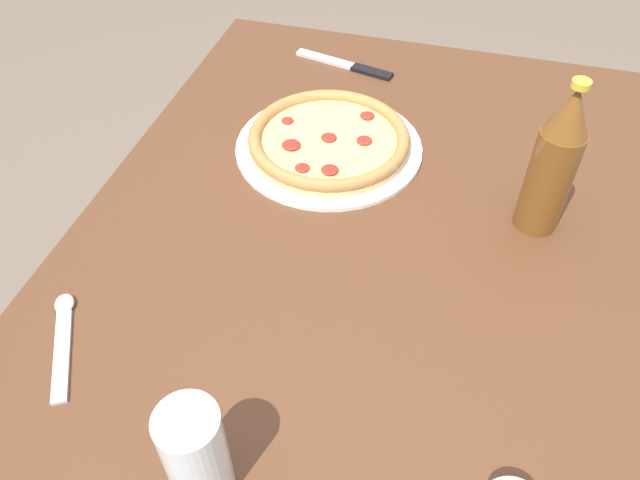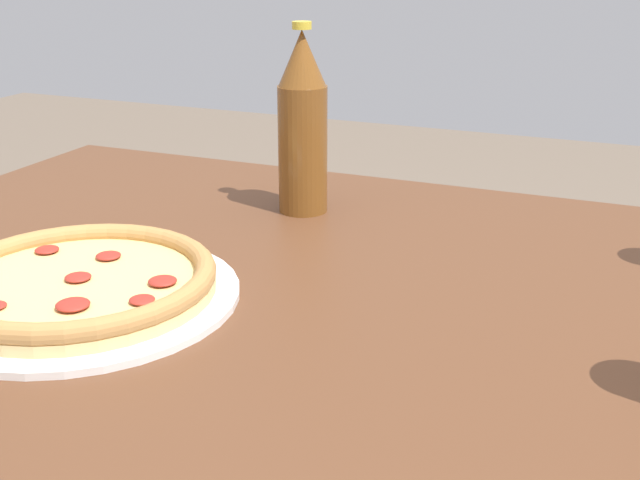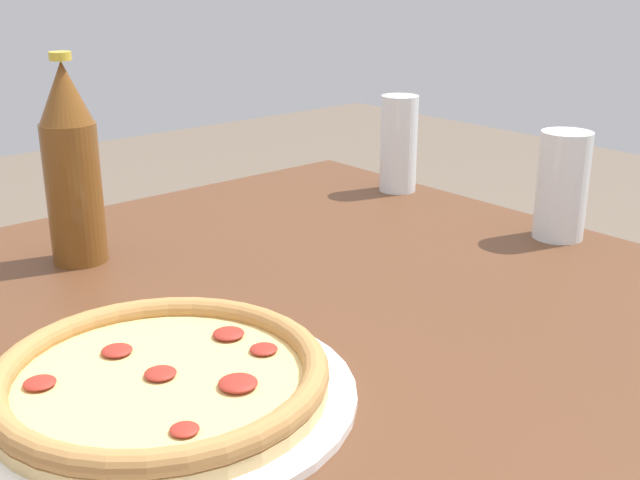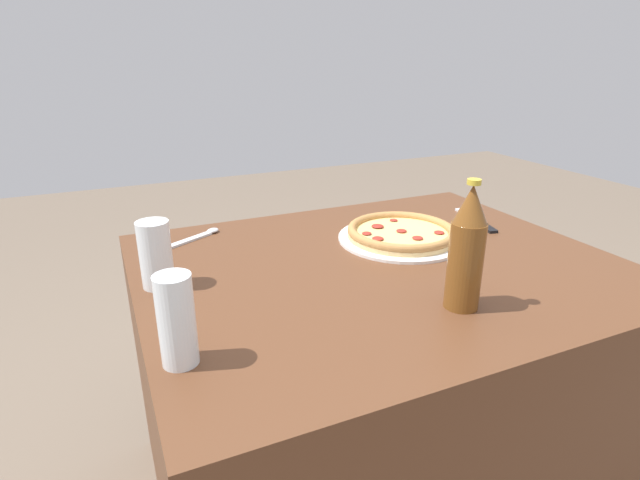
# 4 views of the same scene
# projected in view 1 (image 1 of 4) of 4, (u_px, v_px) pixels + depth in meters

# --- Properties ---
(ground_plane) EXTENTS (8.00, 8.00, 0.00)m
(ground_plane) POSITION_uv_depth(u_px,v_px,m) (356.00, 420.00, 1.54)
(ground_plane) COLOR #6B5B4C
(table) EXTENTS (1.13, 0.91, 0.72)m
(table) POSITION_uv_depth(u_px,v_px,m) (363.00, 335.00, 1.28)
(table) COLOR #56331E
(table) RESTS_ON ground_plane
(pizza_margherita) EXTENTS (0.34, 0.34, 0.04)m
(pizza_margherita) POSITION_uv_depth(u_px,v_px,m) (329.00, 141.00, 1.12)
(pizza_margherita) COLOR white
(pizza_margherita) RESTS_ON table
(glass_water) EXTENTS (0.07, 0.07, 0.15)m
(glass_water) POSITION_uv_depth(u_px,v_px,m) (196.00, 456.00, 0.66)
(glass_water) COLOR white
(glass_water) RESTS_ON table
(beer_bottle) EXTENTS (0.07, 0.07, 0.26)m
(beer_bottle) POSITION_uv_depth(u_px,v_px,m) (554.00, 163.00, 0.91)
(beer_bottle) COLOR brown
(beer_bottle) RESTS_ON table
(knife) EXTENTS (0.07, 0.22, 0.01)m
(knife) POSITION_uv_depth(u_px,v_px,m) (348.00, 65.00, 1.33)
(knife) COLOR black
(knife) RESTS_ON table
(spoon) EXTENTS (0.17, 0.11, 0.01)m
(spoon) POSITION_uv_depth(u_px,v_px,m) (63.00, 333.00, 0.85)
(spoon) COLOR silver
(spoon) RESTS_ON table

